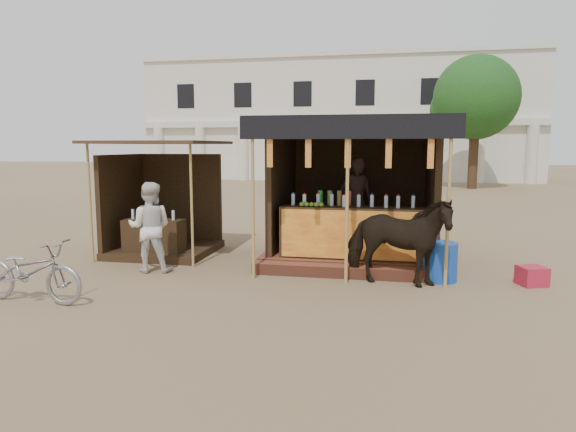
# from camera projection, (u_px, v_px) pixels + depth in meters

# --- Properties ---
(ground) EXTENTS (120.00, 120.00, 0.00)m
(ground) POSITION_uv_depth(u_px,v_px,m) (266.00, 308.00, 7.29)
(ground) COLOR #846B4C
(ground) RESTS_ON ground
(main_stall) EXTENTS (3.60, 3.61, 2.78)m
(main_stall) POSITION_uv_depth(u_px,v_px,m) (354.00, 209.00, 10.22)
(main_stall) COLOR brown
(main_stall) RESTS_ON ground
(secondary_stall) EXTENTS (2.40, 2.40, 2.38)m
(secondary_stall) POSITION_uv_depth(u_px,v_px,m) (157.00, 213.00, 10.93)
(secondary_stall) COLOR #352413
(secondary_stall) RESTS_ON ground
(cow) EXTENTS (1.86, 1.09, 1.48)m
(cow) POSITION_uv_depth(u_px,v_px,m) (397.00, 241.00, 8.35)
(cow) COLOR black
(cow) RESTS_ON ground
(motorbike) EXTENTS (1.79, 0.73, 0.92)m
(motorbike) POSITION_uv_depth(u_px,v_px,m) (30.00, 271.00, 7.49)
(motorbike) COLOR gray
(motorbike) RESTS_ON ground
(bystander) EXTENTS (0.91, 0.77, 1.64)m
(bystander) POSITION_uv_depth(u_px,v_px,m) (150.00, 227.00, 9.28)
(bystander) COLOR silver
(bystander) RESTS_ON ground
(blue_barrel) EXTENTS (0.62, 0.62, 0.66)m
(blue_barrel) POSITION_uv_depth(u_px,v_px,m) (440.00, 262.00, 8.69)
(blue_barrel) COLOR #1644A9
(blue_barrel) RESTS_ON ground
(red_crate) EXTENTS (0.51, 0.49, 0.31)m
(red_crate) POSITION_uv_depth(u_px,v_px,m) (532.00, 276.00, 8.43)
(red_crate) COLOR #AB1C32
(red_crate) RESTS_ON ground
(cooler) EXTENTS (0.74, 0.61, 0.46)m
(cooler) POSITION_uv_depth(u_px,v_px,m) (421.00, 259.00, 9.34)
(cooler) COLOR #19732F
(cooler) RESTS_ON ground
(background_building) EXTENTS (26.00, 7.45, 8.18)m
(background_building) POSITION_uv_depth(u_px,v_px,m) (338.00, 122.00, 36.23)
(background_building) COLOR silver
(background_building) RESTS_ON ground
(tree) EXTENTS (4.50, 4.40, 7.00)m
(tree) POSITION_uv_depth(u_px,v_px,m) (472.00, 101.00, 27.05)
(tree) COLOR #382314
(tree) RESTS_ON ground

